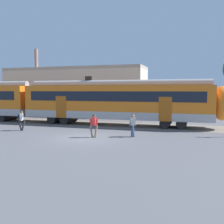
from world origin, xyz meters
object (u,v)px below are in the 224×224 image
Objects in this scene: pedestrian_red at (94,124)px; pedestrian_grey at (133,123)px; pedestrian_white at (21,119)px; commuter_train at (38,101)px.

pedestrian_red is 1.00× the size of pedestrian_grey.
pedestrian_white is 7.01m from pedestrian_red.
pedestrian_grey is at bearing 22.61° from pedestrian_red.
commuter_train is 22.83× the size of pedestrian_white.
commuter_train is at bearing 142.96° from pedestrian_red.
commuter_train is 22.83× the size of pedestrian_grey.
pedestrian_grey is (9.50, -0.06, 0.00)m from pedestrian_white.
pedestrian_white is 9.50m from pedestrian_grey.
pedestrian_red is 2.79m from pedestrian_grey.
pedestrian_white is at bearing 179.62° from pedestrian_grey.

